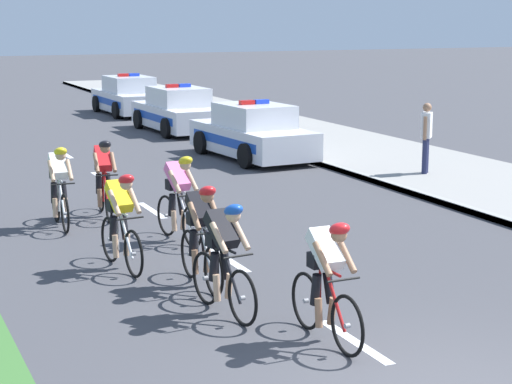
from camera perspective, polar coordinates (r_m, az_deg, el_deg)
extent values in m
cube|color=gray|center=(24.94, 7.52, 2.40)|extent=(4.33, 60.00, 0.12)
cube|color=#9E9E99|center=(23.93, 3.26, 2.12)|extent=(0.16, 60.00, 0.13)
cube|color=white|center=(10.94, 6.27, -9.39)|extent=(0.14, 1.60, 0.01)
cube|color=white|center=(14.36, -1.80, -4.29)|extent=(0.14, 1.60, 0.01)
cube|color=white|center=(18.02, -6.62, -1.16)|extent=(0.14, 1.60, 0.01)
cube|color=white|center=(21.80, -9.79, 0.91)|extent=(0.14, 1.60, 0.01)
cube|color=white|center=(25.65, -12.01, 2.36)|extent=(0.14, 1.60, 0.01)
torus|color=black|center=(10.37, 5.81, -8.45)|extent=(0.05, 0.72, 0.72)
cylinder|color=#99999E|center=(10.37, 5.81, -8.45)|extent=(0.06, 0.06, 0.06)
torus|color=black|center=(11.19, 3.19, -6.91)|extent=(0.05, 0.72, 0.72)
cylinder|color=#99999E|center=(11.19, 3.19, -6.91)|extent=(0.06, 0.06, 0.06)
cylinder|color=#B21919|center=(10.57, 4.62, -4.97)|extent=(0.04, 0.55, 0.04)
cylinder|color=#B21919|center=(10.52, 5.06, -6.90)|extent=(0.05, 0.48, 0.63)
cylinder|color=#B21919|center=(10.83, 4.07, -6.25)|extent=(0.04, 0.04, 0.65)
cylinder|color=black|center=(10.29, 5.58, -5.56)|extent=(0.42, 0.03, 0.03)
cube|color=black|center=(10.73, 4.10, -4.50)|extent=(0.10, 0.22, 0.05)
cube|color=white|center=(10.57, 4.44, -3.62)|extent=(0.29, 0.54, 0.47)
cube|color=black|center=(10.71, 4.13, -4.30)|extent=(0.28, 0.20, 0.18)
cylinder|color=black|center=(10.81, 4.65, -6.07)|extent=(0.11, 0.22, 0.40)
cylinder|color=#9E7051|center=(10.82, 4.84, -7.52)|extent=(0.09, 0.16, 0.36)
cylinder|color=black|center=(10.72, 3.81, -6.20)|extent=(0.11, 0.17, 0.40)
cylinder|color=#9E7051|center=(10.74, 4.00, -7.65)|extent=(0.09, 0.12, 0.36)
cylinder|color=#9E7051|center=(10.48, 5.78, -4.05)|extent=(0.08, 0.40, 0.35)
cylinder|color=#9E7051|center=(10.33, 4.24, -4.26)|extent=(0.08, 0.40, 0.35)
sphere|color=#9E7051|center=(10.26, 5.28, -2.71)|extent=(0.19, 0.19, 0.19)
ellipsoid|color=red|center=(10.23, 5.31, -2.37)|extent=(0.23, 0.32, 0.24)
torus|color=black|center=(11.28, -0.87, -6.74)|extent=(0.13, 0.72, 0.72)
cylinder|color=#99999E|center=(11.28, -0.87, -6.74)|extent=(0.07, 0.07, 0.06)
torus|color=black|center=(12.12, -3.22, -5.48)|extent=(0.13, 0.72, 0.72)
cylinder|color=#99999E|center=(12.12, -3.22, -5.48)|extent=(0.07, 0.07, 0.06)
cylinder|color=black|center=(11.51, -1.99, -3.59)|extent=(0.10, 0.55, 0.04)
cylinder|color=black|center=(11.45, -1.56, -5.36)|extent=(0.09, 0.48, 0.63)
cylinder|color=black|center=(11.76, -2.45, -4.81)|extent=(0.04, 0.04, 0.65)
cylinder|color=black|center=(11.22, -1.13, -4.09)|extent=(0.42, 0.08, 0.03)
cube|color=black|center=(11.67, -2.46, -3.19)|extent=(0.12, 0.23, 0.05)
cube|color=black|center=(11.51, -2.18, -2.36)|extent=(0.34, 0.57, 0.47)
cube|color=black|center=(11.65, -2.44, -3.01)|extent=(0.30, 0.23, 0.18)
cylinder|color=black|center=(11.74, -1.92, -4.63)|extent=(0.13, 0.23, 0.40)
cylinder|color=tan|center=(11.74, -1.73, -5.96)|extent=(0.11, 0.16, 0.36)
cylinder|color=black|center=(11.65, -2.70, -4.75)|extent=(0.13, 0.18, 0.40)
cylinder|color=tan|center=(11.66, -2.51, -6.09)|extent=(0.10, 0.13, 0.36)
cylinder|color=tan|center=(11.42, -0.95, -2.72)|extent=(0.12, 0.41, 0.35)
cylinder|color=tan|center=(11.27, -2.37, -2.92)|extent=(0.12, 0.41, 0.35)
sphere|color=tan|center=(11.20, -1.46, -1.47)|extent=(0.19, 0.19, 0.19)
ellipsoid|color=blue|center=(11.18, -1.43, -1.16)|extent=(0.26, 0.34, 0.24)
torus|color=black|center=(12.43, -2.70, -5.04)|extent=(0.05, 0.72, 0.72)
cylinder|color=#99999E|center=(12.43, -2.70, -5.04)|extent=(0.06, 0.06, 0.06)
torus|color=black|center=(13.34, -4.23, -3.93)|extent=(0.05, 0.72, 0.72)
cylinder|color=#99999E|center=(13.34, -4.23, -3.93)|extent=(0.06, 0.06, 0.06)
cylinder|color=silver|center=(12.70, -3.45, -2.19)|extent=(0.04, 0.55, 0.04)
cylinder|color=silver|center=(12.62, -3.16, -3.79)|extent=(0.04, 0.48, 0.63)
cylinder|color=silver|center=(12.96, -3.74, -3.30)|extent=(0.04, 0.04, 0.65)
cylinder|color=black|center=(12.39, -2.89, -2.62)|extent=(0.42, 0.03, 0.03)
cube|color=black|center=(12.88, -3.75, -1.82)|extent=(0.10, 0.22, 0.05)
cube|color=black|center=(12.72, -3.58, -1.06)|extent=(0.29, 0.55, 0.45)
cube|color=black|center=(12.86, -3.74, -1.66)|extent=(0.28, 0.20, 0.18)
cylinder|color=black|center=(12.93, -3.27, -3.16)|extent=(0.11, 0.22, 0.40)
cylinder|color=#9E7051|center=(12.92, -3.13, -4.37)|extent=(0.09, 0.15, 0.36)
cylinder|color=black|center=(12.87, -4.02, -3.23)|extent=(0.11, 0.17, 0.40)
cylinder|color=#9E7051|center=(12.86, -3.89, -4.45)|extent=(0.09, 0.12, 0.36)
cylinder|color=#9E7051|center=(12.59, -2.55, -1.41)|extent=(0.08, 0.40, 0.35)
cylinder|color=#9E7051|center=(12.48, -3.93, -1.54)|extent=(0.08, 0.40, 0.35)
sphere|color=#9E7051|center=(12.40, -3.12, -0.25)|extent=(0.19, 0.19, 0.19)
ellipsoid|color=red|center=(12.37, -3.10, 0.04)|extent=(0.23, 0.32, 0.24)
torus|color=black|center=(13.42, -7.77, -3.91)|extent=(0.11, 0.72, 0.72)
cylinder|color=#99999E|center=(13.42, -7.77, -3.91)|extent=(0.07, 0.07, 0.06)
torus|color=black|center=(14.33, -9.25, -2.98)|extent=(0.11, 0.72, 0.72)
cylinder|color=#99999E|center=(14.33, -9.25, -2.98)|extent=(0.07, 0.07, 0.06)
cylinder|color=white|center=(13.70, -8.53, -1.30)|extent=(0.09, 0.55, 0.04)
cylinder|color=white|center=(13.62, -8.23, -2.77)|extent=(0.08, 0.48, 0.63)
cylinder|color=white|center=(13.95, -8.79, -2.36)|extent=(0.04, 0.04, 0.65)
cylinder|color=black|center=(13.39, -7.99, -1.67)|extent=(0.42, 0.07, 0.03)
cube|color=black|center=(13.88, -8.83, -0.98)|extent=(0.12, 0.23, 0.05)
cube|color=yellow|center=(13.72, -8.67, -0.26)|extent=(0.33, 0.57, 0.46)
cube|color=black|center=(13.86, -8.82, -0.83)|extent=(0.30, 0.22, 0.18)
cylinder|color=black|center=(13.92, -8.36, -2.21)|extent=(0.13, 0.23, 0.40)
cylinder|color=tan|center=(13.91, -8.21, -3.34)|extent=(0.10, 0.16, 0.36)
cylinder|color=black|center=(13.86, -9.05, -2.29)|extent=(0.13, 0.18, 0.40)
cylinder|color=tan|center=(13.85, -8.90, -3.42)|extent=(0.10, 0.13, 0.36)
cylinder|color=tan|center=(13.59, -7.71, -0.56)|extent=(0.11, 0.41, 0.35)
cylinder|color=tan|center=(13.48, -8.97, -0.69)|extent=(0.11, 0.41, 0.35)
sphere|color=tan|center=(13.40, -8.24, 0.52)|extent=(0.19, 0.19, 0.19)
ellipsoid|color=red|center=(13.38, -8.24, 0.79)|extent=(0.26, 0.33, 0.24)
torus|color=black|center=(15.00, -4.07, -2.22)|extent=(0.13, 0.72, 0.72)
cylinder|color=#99999E|center=(15.00, -4.07, -2.22)|extent=(0.07, 0.07, 0.06)
torus|color=black|center=(15.88, -5.70, -1.49)|extent=(0.13, 0.72, 0.72)
cylinder|color=#99999E|center=(15.88, -5.70, -1.49)|extent=(0.07, 0.07, 0.06)
cylinder|color=white|center=(15.28, -4.86, 0.08)|extent=(0.10, 0.55, 0.04)
cylinder|color=white|center=(15.19, -4.55, -1.23)|extent=(0.10, 0.48, 0.63)
cylinder|color=white|center=(15.52, -5.16, -0.90)|extent=(0.04, 0.04, 0.65)
cylinder|color=black|center=(14.98, -4.27, -0.21)|extent=(0.42, 0.08, 0.03)
cube|color=black|center=(15.45, -5.19, 0.35)|extent=(0.13, 0.23, 0.05)
cube|color=pink|center=(15.30, -5.00, 1.01)|extent=(0.34, 0.57, 0.47)
cube|color=black|center=(15.43, -5.17, 0.49)|extent=(0.30, 0.23, 0.18)
cylinder|color=black|center=(15.50, -4.77, -0.76)|extent=(0.14, 0.23, 0.40)
cylinder|color=tan|center=(15.48, -4.63, -1.77)|extent=(0.11, 0.16, 0.36)
cylinder|color=black|center=(15.42, -5.37, -0.83)|extent=(0.13, 0.18, 0.40)
cylinder|color=tan|center=(15.41, -5.23, -1.84)|extent=(0.10, 0.13, 0.36)
cylinder|color=tan|center=(15.19, -4.10, 0.76)|extent=(0.12, 0.41, 0.35)
cylinder|color=tan|center=(15.05, -5.18, 0.64)|extent=(0.12, 0.41, 0.35)
sphere|color=tan|center=(15.00, -4.51, 1.74)|extent=(0.19, 0.19, 0.19)
ellipsoid|color=yellow|center=(14.98, -4.50, 1.98)|extent=(0.27, 0.34, 0.24)
torus|color=black|center=(17.03, -9.34, -0.72)|extent=(0.12, 0.72, 0.72)
cylinder|color=#99999E|center=(17.03, -9.34, -0.72)|extent=(0.07, 0.07, 0.06)
torus|color=black|center=(18.00, -9.83, -0.10)|extent=(0.12, 0.72, 0.72)
cylinder|color=#99999E|center=(18.00, -9.83, -0.10)|extent=(0.07, 0.07, 0.06)
cylinder|color=#B21919|center=(17.36, -9.62, 1.31)|extent=(0.09, 0.55, 0.04)
cylinder|color=#B21919|center=(17.25, -9.50, 0.15)|extent=(0.09, 0.48, 0.63)
cylinder|color=#B21919|center=(17.61, -9.69, 0.44)|extent=(0.04, 0.04, 0.65)
cylinder|color=black|center=(17.02, -9.44, 1.05)|extent=(0.42, 0.07, 0.03)
cube|color=black|center=(17.55, -9.72, 1.54)|extent=(0.12, 0.23, 0.05)
cube|color=red|center=(17.40, -9.68, 2.13)|extent=(0.33, 0.56, 0.47)
cube|color=black|center=(17.53, -9.72, 1.67)|extent=(0.30, 0.23, 0.18)
cylinder|color=black|center=(17.56, -9.37, 0.55)|extent=(0.13, 0.23, 0.40)
cylinder|color=#9E7051|center=(17.53, -9.30, -0.34)|extent=(0.11, 0.16, 0.36)
cylinder|color=black|center=(17.53, -9.95, 0.51)|extent=(0.13, 0.18, 0.40)
cylinder|color=#9E7051|center=(17.51, -9.89, -0.38)|extent=(0.10, 0.13, 0.36)
cylinder|color=#9E7051|center=(17.22, -9.05, 1.88)|extent=(0.12, 0.41, 0.35)
cylinder|color=#9E7051|center=(17.17, -10.10, 1.83)|extent=(0.12, 0.41, 0.35)
sphere|color=#9E7051|center=(17.07, -9.56, 2.77)|extent=(0.19, 0.19, 0.19)
ellipsoid|color=black|center=(17.05, -9.56, 2.98)|extent=(0.26, 0.34, 0.24)
torus|color=black|center=(16.31, -12.02, -1.35)|extent=(0.07, 0.73, 0.72)
cylinder|color=#99999E|center=(16.31, -12.02, -1.35)|extent=(0.06, 0.06, 0.06)
torus|color=black|center=(17.27, -12.59, -0.67)|extent=(0.07, 0.73, 0.72)
cylinder|color=#99999E|center=(17.27, -12.59, -0.67)|extent=(0.06, 0.06, 0.06)
cylinder|color=white|center=(16.64, -12.36, 0.77)|extent=(0.06, 0.55, 0.04)
cylinder|color=white|center=(16.53, -12.21, -0.43)|extent=(0.06, 0.48, 0.63)
cylinder|color=white|center=(16.89, -12.43, -0.13)|extent=(0.04, 0.04, 0.65)
cylinder|color=black|center=(16.30, -12.15, 0.50)|extent=(0.42, 0.05, 0.03)
cube|color=black|center=(16.83, -12.48, 1.02)|extent=(0.11, 0.22, 0.05)
cube|color=white|center=(16.67, -12.44, 1.63)|extent=(0.30, 0.56, 0.45)
cube|color=black|center=(16.81, -12.48, 1.15)|extent=(0.29, 0.21, 0.18)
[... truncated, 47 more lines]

